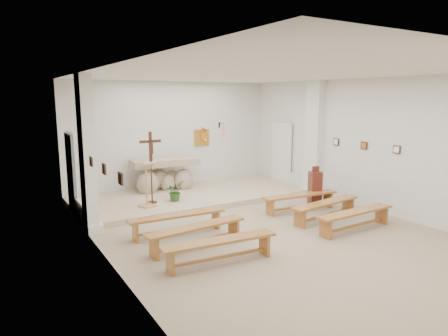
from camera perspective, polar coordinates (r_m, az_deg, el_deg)
ground at (r=9.26m, az=5.68°, el=-8.87°), size 7.00×10.00×0.00m
wall_left at (r=7.32m, az=-16.53°, el=-0.15°), size 0.02×10.00×3.50m
wall_right at (r=11.28m, az=20.22°, el=3.10°), size 0.02×10.00×3.50m
wall_back at (r=13.15m, az=-7.33°, el=4.55°), size 7.00×0.02×3.50m
ceiling at (r=8.77m, az=6.08°, el=13.24°), size 7.00×10.00×0.02m
sanctuary_platform at (r=12.10m, az=-4.29°, el=-3.93°), size 6.98×3.00×0.15m
pilaster_left at (r=9.28m, az=-18.97°, el=1.80°), size 0.26×0.55×3.50m
pilaster_right at (r=12.54m, az=12.74°, el=4.11°), size 0.26×0.55×3.50m
gold_wall_relief at (r=13.59m, az=-3.20°, el=4.36°), size 0.55×0.04×0.55m
sanctuary_lamp at (r=13.70m, az=-0.11°, el=5.09°), size 0.11×0.36×0.44m
station_frame_left_front at (r=6.58m, az=-14.58°, el=-1.46°), size 0.03×0.20×0.20m
station_frame_left_mid at (r=7.53m, az=-16.76°, el=-0.13°), size 0.03×0.20×0.20m
station_frame_left_rear at (r=8.49m, az=-18.46°, el=0.89°), size 0.03×0.20×0.20m
station_frame_right_front at (r=10.79m, az=23.45°, el=2.44°), size 0.03×0.20×0.20m
station_frame_right_mid at (r=11.39m, az=19.37°, el=3.06°), size 0.03×0.20×0.20m
station_frame_right_rear at (r=12.05m, az=15.71°, el=3.61°), size 0.03×0.20×0.20m
radiator_left at (r=10.24m, az=-19.67°, el=-5.98°), size 0.10×0.85×0.52m
radiator_right at (r=13.31m, az=10.61°, el=-1.93°), size 0.10×0.85×0.52m
altar at (r=12.57m, az=-8.52°, el=-1.23°), size 2.11×0.98×1.06m
lectern at (r=10.62m, az=-10.95°, el=-2.36°), size 0.51×0.46×1.21m
crucifix_stand at (r=10.89m, az=-10.38°, el=0.82°), size 0.59×0.26×1.95m
potted_plant at (r=11.20m, az=-7.06°, el=-3.29°), size 0.65×0.64×0.54m
donation_pedestal at (r=11.33m, az=12.85°, el=-2.91°), size 0.39×0.39×1.14m
bench_left_front at (r=8.92m, az=-6.68°, el=-7.27°), size 2.21×0.47×0.46m
bench_right_front at (r=10.83m, az=10.83°, el=-4.27°), size 2.22×0.54×0.46m
bench_left_second at (r=8.13m, az=-3.94°, el=-8.97°), size 2.22×0.56×0.46m
bench_right_second at (r=10.19m, az=14.32°, el=-5.32°), size 2.22×0.63×0.46m
bench_left_third at (r=7.37m, az=-0.58°, el=-11.00°), size 2.22×0.54×0.46m
bench_right_third at (r=9.59m, az=18.27°, el=-6.49°), size 2.20×0.41×0.46m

